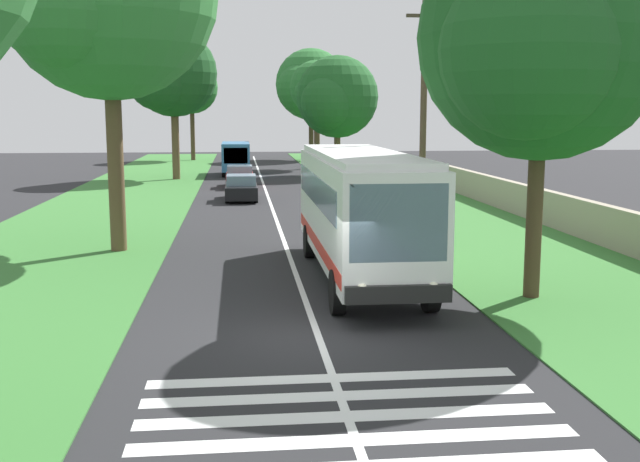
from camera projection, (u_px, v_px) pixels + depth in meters
The scene contains 17 objects.
ground at pixel (319, 338), 16.53m from camera, with size 160.00×160.00×0.00m, color #262628.
grass_verge_left at pixel (76, 235), 30.40m from camera, with size 120.00×8.00×0.04m, color #387533.
grass_verge_right at pixel (474, 228), 32.13m from camera, with size 120.00×8.00×0.04m, color #387533.
centre_line at pixel (281, 232), 31.26m from camera, with size 110.00×0.16×0.01m, color silver.
coach_bus at pixel (359, 206), 22.11m from camera, with size 11.16×2.62×3.73m.
zebra_crossing at pixel (347, 416), 12.24m from camera, with size 4.05×6.80×0.01m.
trailing_car_0 at pixel (241, 188), 42.42m from camera, with size 4.30×1.78×1.43m.
trailing_car_1 at pixel (240, 177), 49.92m from camera, with size 4.30×1.78×1.43m.
trailing_minibus_0 at pixel (236, 155), 59.43m from camera, with size 6.00×2.14×2.53m.
roadside_tree_left_2 at pixel (171, 76), 54.53m from camera, with size 7.86×6.24×10.71m.
roadside_tree_left_3 at pixel (190, 89), 76.91m from camera, with size 6.82×5.40×10.00m.
roadside_tree_right_0 at pixel (536, 42), 18.98m from camera, with size 7.30×6.27×9.84m.
roadside_tree_right_1 at pixel (316, 89), 66.05m from camera, with size 5.49×4.75×9.33m.
roadside_tree_right_2 at pixel (309, 86), 78.09m from camera, with size 8.71×7.31×11.36m.
roadside_tree_right_3 at pixel (335, 99), 58.30m from camera, with size 7.25×6.30×9.17m.
utility_pole at pixel (423, 119), 27.99m from camera, with size 0.24×1.40×8.87m.
roadside_wall at pixel (511, 196), 37.28m from camera, with size 70.00×0.40×1.49m, color #9E937F.
Camera 1 is at (-15.89, 1.68, 4.84)m, focal length 42.66 mm.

